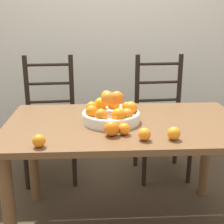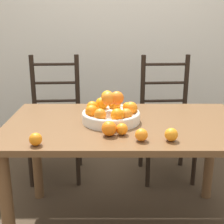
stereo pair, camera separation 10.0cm
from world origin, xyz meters
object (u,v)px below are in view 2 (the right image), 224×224
Objects in this scene: orange_loose_3 at (110,128)px; chair_left at (57,122)px; orange_loose_4 at (172,135)px; orange_loose_0 at (123,129)px; chair_right at (167,122)px; orange_loose_1 at (37,139)px; fruit_bowl at (112,113)px; orange_loose_2 at (142,135)px.

chair_left is at bearing 116.17° from orange_loose_3.
orange_loose_4 is 1.32m from chair_left.
chair_right is (0.41, 0.94, -0.28)m from orange_loose_0.
chair_right is at bearing 52.13° from orange_loose_1.
orange_loose_0 is at bearing -74.99° from fruit_bowl.
fruit_bowl is 0.23m from orange_loose_3.
orange_loose_0 is 0.06× the size of chair_right.
orange_loose_1 is 0.98× the size of orange_loose_2.
fruit_bowl is 5.11× the size of orange_loose_4.
orange_loose_3 reaches higher than orange_loose_2.
chair_left reaches higher than orange_loose_0.
orange_loose_3 is at bearing -169.49° from orange_loose_0.
chair_left reaches higher than orange_loose_2.
orange_loose_4 is 1.07m from chair_right.
fruit_bowl is 0.91m from chair_left.
orange_loose_4 is at bearing -102.90° from chair_right.
chair_left is (-0.79, 1.02, -0.28)m from orange_loose_4.
orange_loose_3 is 0.08× the size of chair_left.
orange_loose_0 is at bearing 10.51° from orange_loose_3.
chair_right is (0.48, 0.95, -0.29)m from orange_loose_3.
orange_loose_1 is at bearing -88.39° from chair_left.
fruit_bowl is 0.35m from orange_loose_2.
chair_right is at bearing 63.21° from orange_loose_3.
orange_loose_2 is at bearing -62.21° from chair_left.
orange_loose_2 is 0.18m from orange_loose_3.
orange_loose_2 is 1.11m from chair_right.
orange_loose_4 reaches higher than orange_loose_1.
chair_left is at bearing 119.75° from orange_loose_0.
orange_loose_0 is (0.06, -0.22, -0.03)m from fruit_bowl.
orange_loose_1 is (-0.43, -0.14, 0.00)m from orange_loose_0.
fruit_bowl is at bearing 44.56° from orange_loose_1.
fruit_bowl is 0.34× the size of chair_right.
orange_loose_0 is 1.11m from chair_left.
chair_left is at bearing 95.54° from orange_loose_1.
orange_loose_2 is 1.24m from chair_left.
orange_loose_2 is (0.53, 0.06, 0.00)m from orange_loose_1.
orange_loose_3 is at bearing 20.07° from orange_loose_1.
orange_loose_0 is at bearing 18.60° from orange_loose_1.
orange_loose_3 reaches higher than orange_loose_4.
orange_loose_2 reaches higher than orange_loose_1.
chair_right is at bearing 81.05° from orange_loose_4.
orange_loose_2 is 0.96× the size of orange_loose_4.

